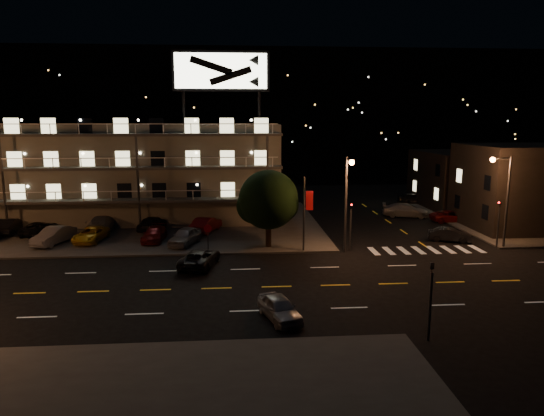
{
  "coord_description": "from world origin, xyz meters",
  "views": [
    {
      "loc": [
        -0.66,
        -30.81,
        11.08
      ],
      "look_at": [
        2.3,
        8.0,
        3.89
      ],
      "focal_mm": 32.0,
      "sensor_mm": 36.0,
      "label": 1
    }
  ],
  "objects": [
    {
      "name": "lot_car_5",
      "position": [
        -22.52,
        16.76,
        0.89
      ],
      "size": [
        1.83,
        4.55,
        1.47
      ],
      "primitive_type": "imported",
      "rotation": [
        0.0,
        0.0,
        3.2
      ],
      "color": "black",
      "rests_on": "curb_nw"
    },
    {
      "name": "signal_ne",
      "position": [
        22.0,
        8.5,
        2.57
      ],
      "size": [
        0.27,
        0.2,
        4.6
      ],
      "color": "#2D2D30",
      "rests_on": "ground"
    },
    {
      "name": "side_car_0",
      "position": [
        18.85,
        10.91,
        0.62
      ],
      "size": [
        4.0,
        2.54,
        1.24
      ],
      "primitive_type": "imported",
      "rotation": [
        0.0,
        0.0,
        1.22
      ],
      "color": "black",
      "rests_on": "ground"
    },
    {
      "name": "lot_car_8",
      "position": [
        -8.87,
        16.77,
        0.91
      ],
      "size": [
        2.77,
        4.77,
        1.53
      ],
      "primitive_type": "imported",
      "rotation": [
        0.0,
        0.0,
        2.91
      ],
      "color": "black",
      "rests_on": "curb_nw"
    },
    {
      "name": "ground",
      "position": [
        0.0,
        0.0,
        0.0
      ],
      "size": [
        140.0,
        140.0,
        0.0
      ],
      "primitive_type": "plane",
      "color": "black",
      "rests_on": "ground"
    },
    {
      "name": "side_car_1",
      "position": [
        22.78,
        19.25,
        0.62
      ],
      "size": [
        4.54,
        2.21,
        1.24
      ],
      "primitive_type": "imported",
      "rotation": [
        0.0,
        0.0,
        1.6
      ],
      "color": "#620E0E",
      "rests_on": "ground"
    },
    {
      "name": "hill_backdrop",
      "position": [
        -5.94,
        68.78,
        11.55
      ],
      "size": [
        120.0,
        25.0,
        24.0
      ],
      "color": "black",
      "rests_on": "ground"
    },
    {
      "name": "side_bldg_front",
      "position": [
        29.99,
        16.0,
        4.25
      ],
      "size": [
        14.06,
        10.0,
        8.5
      ],
      "color": "black",
      "rests_on": "ground"
    },
    {
      "name": "lot_car_6",
      "position": [
        -19.5,
        16.1,
        0.76
      ],
      "size": [
        2.71,
        4.65,
        1.22
      ],
      "primitive_type": "imported",
      "rotation": [
        0.0,
        0.0,
        2.98
      ],
      "color": "black",
      "rests_on": "curb_nw"
    },
    {
      "name": "lot_car_2",
      "position": [
        -13.75,
        12.86,
        0.78
      ],
      "size": [
        2.62,
        4.75,
        1.26
      ],
      "primitive_type": "imported",
      "rotation": [
        0.0,
        0.0,
        -0.12
      ],
      "color": "gold",
      "rests_on": "curb_nw"
    },
    {
      "name": "signal_nw",
      "position": [
        9.0,
        8.5,
        2.57
      ],
      "size": [
        0.2,
        0.27,
        4.6
      ],
      "color": "#2D2D30",
      "rests_on": "ground"
    },
    {
      "name": "lot_car_3",
      "position": [
        -8.06,
        12.67,
        0.78
      ],
      "size": [
        1.99,
        4.4,
        1.25
      ],
      "primitive_type": "imported",
      "rotation": [
        0.0,
        0.0,
        -0.05
      ],
      "color": "#620E0E",
      "rests_on": "curb_nw"
    },
    {
      "name": "motel",
      "position": [
        -9.94,
        23.88,
        5.34
      ],
      "size": [
        28.0,
        13.8,
        18.1
      ],
      "color": "gray",
      "rests_on": "ground"
    },
    {
      "name": "lot_car_1",
      "position": [
        -16.76,
        12.21,
        0.9
      ],
      "size": [
        2.96,
        4.83,
        1.5
      ],
      "primitive_type": "imported",
      "rotation": [
        0.0,
        0.0,
        -0.32
      ],
      "color": "gray",
      "rests_on": "curb_nw"
    },
    {
      "name": "streetlight_nc",
      "position": [
        8.5,
        7.94,
        4.96
      ],
      "size": [
        0.44,
        1.92,
        8.0
      ],
      "color": "#2D2D30",
      "rests_on": "ground"
    },
    {
      "name": "lot_car_9",
      "position": [
        -3.56,
        15.86,
        0.89
      ],
      "size": [
        3.03,
        4.77,
        1.49
      ],
      "primitive_type": "imported",
      "rotation": [
        0.0,
        0.0,
        2.79
      ],
      "color": "#620E0E",
      "rests_on": "curb_nw"
    },
    {
      "name": "side_car_3",
      "position": [
        22.89,
        30.7,
        0.73
      ],
      "size": [
        4.54,
        2.63,
        1.45
      ],
      "primitive_type": "imported",
      "rotation": [
        0.0,
        0.0,
        1.34
      ],
      "color": "black",
      "rests_on": "ground"
    },
    {
      "name": "curb_nw",
      "position": [
        -14.0,
        20.0,
        0.07
      ],
      "size": [
        44.0,
        24.0,
        0.15
      ],
      "primitive_type": "cube",
      "color": "#3D3C3A",
      "rests_on": "ground"
    },
    {
      "name": "side_bldg_back",
      "position": [
        29.99,
        28.0,
        3.5
      ],
      "size": [
        14.06,
        12.0,
        7.0
      ],
      "color": "black",
      "rests_on": "ground"
    },
    {
      "name": "lot_car_4",
      "position": [
        -5.16,
        11.2,
        0.89
      ],
      "size": [
        3.0,
        4.65,
        1.47
      ],
      "primitive_type": "imported",
      "rotation": [
        0.0,
        0.0,
        -0.32
      ],
      "color": "gray",
      "rests_on": "curb_nw"
    },
    {
      "name": "tree",
      "position": [
        2.09,
        9.91,
        4.12
      ],
      "size": [
        5.3,
        5.11,
        6.68
      ],
      "color": "black",
      "rests_on": "curb_nw"
    },
    {
      "name": "banner_north",
      "position": [
        5.09,
        8.4,
        3.43
      ],
      "size": [
        0.83,
        0.16,
        6.4
      ],
      "color": "#2D2D30",
      "rests_on": "ground"
    },
    {
      "name": "road_car_west",
      "position": [
        -3.45,
        5.0,
        0.68
      ],
      "size": [
        3.29,
        5.26,
        1.36
      ],
      "primitive_type": "imported",
      "rotation": [
        0.0,
        0.0,
        2.92
      ],
      "color": "black",
      "rests_on": "ground"
    },
    {
      "name": "side_car_2",
      "position": [
        18.78,
        22.37,
        0.76
      ],
      "size": [
        5.61,
        3.48,
        1.52
      ],
      "primitive_type": "imported",
      "rotation": [
        0.0,
        0.0,
        1.29
      ],
      "color": "gray",
      "rests_on": "ground"
    },
    {
      "name": "lot_car_7",
      "position": [
        -13.86,
        17.22,
        0.91
      ],
      "size": [
        2.19,
        5.24,
        1.51
      ],
      "primitive_type": "imported",
      "rotation": [
        0.0,
        0.0,
        3.16
      ],
      "color": "gray",
      "rests_on": "curb_nw"
    },
    {
      "name": "curb_ne",
      "position": [
        30.0,
        20.0,
        0.07
      ],
      "size": [
        16.0,
        24.0,
        0.15
      ],
      "primitive_type": "cube",
      "color": "#3D3C3A",
      "rests_on": "ground"
    },
    {
      "name": "road_car_east",
      "position": [
        1.71,
        -5.28,
        0.65
      ],
      "size": [
        2.62,
        4.12,
        1.31
      ],
      "primitive_type": "imported",
      "rotation": [
        0.0,
        0.0,
        0.3
      ],
      "color": "gray",
      "rests_on": "ground"
    },
    {
      "name": "signal_sw",
      "position": [
        9.0,
        -8.5,
        2.57
      ],
      "size": [
        0.2,
        0.27,
        4.6
      ],
      "color": "#2D2D30",
      "rests_on": "ground"
    },
    {
      "name": "stop_sign",
      "position": [
        -3.0,
        8.57,
        1.71
      ],
      "size": [
        0.91,
        0.11,
        2.61
      ],
      "color": "#2D2D30",
      "rests_on": "ground"
    },
    {
      "name": "streetlight_ne",
      "position": [
        22.14,
        8.3,
        4.96
      ],
      "size": [
        1.92,
        0.44,
        8.0
      ],
      "color": "#2D2D30",
      "rests_on": "ground"
    }
  ]
}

